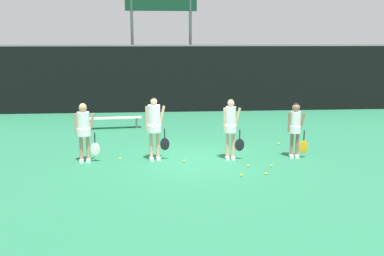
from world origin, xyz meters
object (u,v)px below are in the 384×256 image
(bench_courtside, at_px, (114,119))
(player_1, at_px, (154,123))
(tennis_ball_4, at_px, (241,175))
(scoreboard, at_px, (161,9))
(player_0, at_px, (84,127))
(tennis_ball_3, at_px, (159,147))
(tennis_ball_2, at_px, (120,159))
(tennis_ball_5, at_px, (279,144))
(player_2, at_px, (231,125))
(player_3, at_px, (296,126))
(tennis_ball_0, at_px, (271,166))
(tennis_ball_1, at_px, (266,174))
(tennis_ball_7, at_px, (184,161))
(tennis_ball_6, at_px, (248,166))

(bench_courtside, height_order, player_1, player_1)
(tennis_ball_4, bearing_deg, scoreboard, 98.44)
(scoreboard, height_order, player_0, scoreboard)
(tennis_ball_3, bearing_deg, tennis_ball_2, -129.32)
(tennis_ball_2, height_order, tennis_ball_5, same)
(tennis_ball_2, bearing_deg, player_2, -3.73)
(scoreboard, height_order, bench_courtside, scoreboard)
(player_3, height_order, tennis_ball_0, player_3)
(bench_courtside, height_order, tennis_ball_0, bench_courtside)
(player_2, height_order, tennis_ball_1, player_2)
(tennis_ball_1, bearing_deg, scoreboard, 101.62)
(tennis_ball_2, bearing_deg, player_3, -1.44)
(tennis_ball_3, relative_size, tennis_ball_7, 0.96)
(tennis_ball_1, bearing_deg, player_0, 160.86)
(tennis_ball_1, distance_m, tennis_ball_2, 4.24)
(player_0, relative_size, tennis_ball_6, 23.74)
(player_1, distance_m, tennis_ball_7, 1.38)
(player_0, xyz_separation_m, tennis_ball_5, (6.06, 1.61, -0.97))
(scoreboard, relative_size, player_1, 3.44)
(tennis_ball_0, relative_size, tennis_ball_1, 1.00)
(scoreboard, relative_size, player_3, 3.85)
(player_3, xyz_separation_m, tennis_ball_0, (-0.94, -0.95, -0.92))
(tennis_ball_0, distance_m, tennis_ball_5, 2.73)
(tennis_ball_0, bearing_deg, player_2, 138.64)
(player_0, xyz_separation_m, tennis_ball_7, (2.80, -0.30, -0.97))
(player_0, bearing_deg, tennis_ball_6, -15.21)
(tennis_ball_7, bearing_deg, bench_courtside, 114.99)
(tennis_ball_3, xyz_separation_m, tennis_ball_4, (2.03, -3.27, -0.00))
(player_2, bearing_deg, tennis_ball_1, -64.75)
(bench_courtside, xyz_separation_m, tennis_ball_3, (1.73, -3.35, -0.35))
(player_1, bearing_deg, bench_courtside, 99.81)
(tennis_ball_6, xyz_separation_m, tennis_ball_7, (-1.71, 0.62, -0.00))
(tennis_ball_2, xyz_separation_m, tennis_ball_4, (3.18, -1.86, -0.00))
(player_3, bearing_deg, player_2, -168.34)
(scoreboard, bearing_deg, tennis_ball_2, -98.14)
(player_2, height_order, tennis_ball_4, player_2)
(tennis_ball_2, bearing_deg, tennis_ball_6, -16.28)
(tennis_ball_7, bearing_deg, scoreboard, 92.26)
(bench_courtside, xyz_separation_m, player_3, (5.68, -4.89, 0.57))
(player_3, relative_size, tennis_ball_1, 23.29)
(player_0, relative_size, player_2, 0.95)
(tennis_ball_1, height_order, tennis_ball_7, same)
(tennis_ball_4, bearing_deg, tennis_ball_0, 38.58)
(scoreboard, distance_m, bench_courtside, 7.16)
(scoreboard, xyz_separation_m, player_1, (-0.42, -10.06, -3.78))
(bench_courtside, relative_size, player_1, 1.21)
(tennis_ball_1, distance_m, tennis_ball_7, 2.43)
(scoreboard, xyz_separation_m, tennis_ball_5, (3.67, -8.47, -4.83))
(player_2, bearing_deg, player_1, 179.39)
(player_0, xyz_separation_m, tennis_ball_0, (5.13, -0.96, -0.97))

